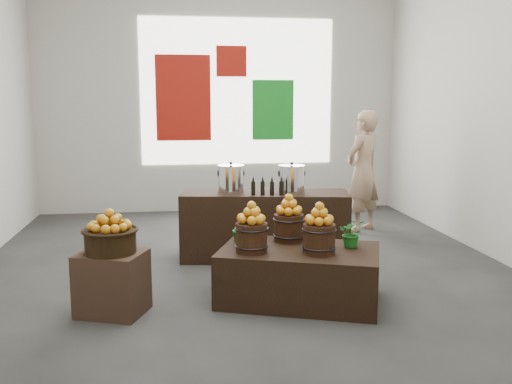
{
  "coord_description": "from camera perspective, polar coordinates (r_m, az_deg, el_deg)",
  "views": [
    {
      "loc": [
        -0.73,
        -6.12,
        1.89
      ],
      "look_at": [
        0.07,
        -0.4,
        0.94
      ],
      "focal_mm": 40.0,
      "sensor_mm": 36.0,
      "label": 1
    }
  ],
  "objects": [
    {
      "name": "shopper",
      "position": [
        8.26,
        10.64,
        2.05
      ],
      "size": [
        0.76,
        0.71,
        1.74
      ],
      "primitive_type": "imported",
      "rotation": [
        0.0,
        0.0,
        3.77
      ],
      "color": "tan",
      "rests_on": "ground"
    },
    {
      "name": "apples_in_bucket_front_right",
      "position": [
        5.15,
        6.37,
        -2.16
      ],
      "size": [
        0.22,
        0.22,
        0.2
      ],
      "primitive_type": null,
      "color": "#991904",
      "rests_on": "apple_bucket_front_right"
    },
    {
      "name": "wicker_basket",
      "position": [
        5.15,
        -14.36,
        -4.82
      ],
      "size": [
        0.45,
        0.45,
        0.2
      ],
      "primitive_type": "cylinder",
      "color": "black",
      "rests_on": "crate"
    },
    {
      "name": "crate",
      "position": [
        5.26,
        -14.19,
        -8.83
      ],
      "size": [
        0.68,
        0.62,
        0.56
      ],
      "primitive_type": "cube",
      "rotation": [
        0.0,
        0.0,
        -0.36
      ],
      "color": "#432B1F",
      "rests_on": "ground"
    },
    {
      "name": "deco_green_right",
      "position": [
        9.73,
        1.7,
        8.2
      ],
      "size": [
        0.7,
        0.04,
        1.0
      ],
      "primitive_type": "cube",
      "color": "#137F1F",
      "rests_on": "back_wall"
    },
    {
      "name": "herb_garnish_right",
      "position": [
        5.44,
        9.57,
        -4.07
      ],
      "size": [
        0.28,
        0.25,
        0.27
      ],
      "primitive_type": "imported",
      "rotation": [
        0.0,
        0.0,
        -0.15
      ],
      "color": "#135B17",
      "rests_on": "display_table"
    },
    {
      "name": "oil_cruets",
      "position": [
        6.49,
        0.9,
        0.65
      ],
      "size": [
        0.29,
        0.1,
        0.22
      ],
      "primitive_type": null,
      "rotation": [
        0.0,
        0.0,
        -0.16
      ],
      "color": "black",
      "rests_on": "counter"
    },
    {
      "name": "display_table",
      "position": [
        5.43,
        4.35,
        -8.26
      ],
      "size": [
        1.68,
        1.34,
        0.5
      ],
      "primitive_type": "cube",
      "rotation": [
        0.0,
        0.0,
        -0.35
      ],
      "color": "black",
      "rests_on": "ground"
    },
    {
      "name": "deco_red_left",
      "position": [
        9.59,
        -7.28,
        9.31
      ],
      "size": [
        0.9,
        0.04,
        1.4
      ],
      "primitive_type": "cube",
      "color": "maroon",
      "rests_on": "back_wall"
    },
    {
      "name": "apple_bucket_front_left",
      "position": [
        5.2,
        -0.44,
        -4.59
      ],
      "size": [
        0.29,
        0.29,
        0.27
      ],
      "primitive_type": "cylinder",
      "color": "black",
      "rests_on": "display_table"
    },
    {
      "name": "apple_bucket_front_right",
      "position": [
        5.2,
        6.32,
        -4.67
      ],
      "size": [
        0.29,
        0.29,
        0.27
      ],
      "primitive_type": "cylinder",
      "color": "black",
      "rests_on": "display_table"
    },
    {
      "name": "apples_in_bucket_rear",
      "position": [
        5.56,
        3.32,
        -1.26
      ],
      "size": [
        0.22,
        0.22,
        0.2
      ],
      "primitive_type": null,
      "color": "#991904",
      "rests_on": "apple_bucket_rear"
    },
    {
      "name": "apple_bucket_rear",
      "position": [
        5.61,
        3.3,
        -3.59
      ],
      "size": [
        0.29,
        0.29,
        0.27
      ],
      "primitive_type": "cylinder",
      "color": "black",
      "rests_on": "display_table"
    },
    {
      "name": "stock_pot_left",
      "position": [
        6.69,
        -2.52,
        1.26
      ],
      "size": [
        0.3,
        0.3,
        0.3
      ],
      "primitive_type": "cylinder",
      "color": "silver",
      "rests_on": "counter"
    },
    {
      "name": "back_opening",
      "position": [
        9.66,
        -1.87,
        9.97
      ],
      "size": [
        3.2,
        0.02,
        2.4
      ],
      "primitive_type": "cube",
      "color": "white",
      "rests_on": "back_wall"
    },
    {
      "name": "back_wall",
      "position": [
        9.65,
        -3.68,
        9.96
      ],
      "size": [
        6.0,
        0.04,
        4.0
      ],
      "primitive_type": "cube",
      "color": "#B4B2A6",
      "rests_on": "ground"
    },
    {
      "name": "herb_garnish_left",
      "position": [
        5.55,
        -1.58,
        -3.63
      ],
      "size": [
        0.19,
        0.17,
        0.28
      ],
      "primitive_type": "imported",
      "rotation": [
        0.0,
        0.0,
        0.35
      ],
      "color": "#135B17",
      "rests_on": "display_table"
    },
    {
      "name": "apples_in_basket",
      "position": [
        5.11,
        -14.45,
        -2.7
      ],
      "size": [
        0.35,
        0.35,
        0.19
      ],
      "primitive_type": null,
      "color": "#991904",
      "rests_on": "wicker_basket"
    },
    {
      "name": "deco_red_upper",
      "position": [
        9.66,
        -2.48,
        12.93
      ],
      "size": [
        0.5,
        0.04,
        0.5
      ],
      "primitive_type": "cube",
      "color": "maroon",
      "rests_on": "back_wall"
    },
    {
      "name": "stock_pot_center",
      "position": [
        6.68,
        3.58,
        1.24
      ],
      "size": [
        0.3,
        0.3,
        0.3
      ],
      "primitive_type": "cylinder",
      "color": "silver",
      "rests_on": "counter"
    },
    {
      "name": "ground",
      "position": [
        6.45,
        -1.13,
        -7.72
      ],
      "size": [
        7.0,
        7.0,
        0.0
      ],
      "primitive_type": "plane",
      "color": "#383836",
      "rests_on": "ground"
    },
    {
      "name": "counter",
      "position": [
        6.78,
        0.9,
        -3.37
      ],
      "size": [
        2.03,
        0.93,
        0.8
      ],
      "primitive_type": "cube",
      "rotation": [
        0.0,
        0.0,
        -0.16
      ],
      "color": "black",
      "rests_on": "ground"
    },
    {
      "name": "apples_in_bucket_front_left",
      "position": [
        5.15,
        -0.44,
        -2.08
      ],
      "size": [
        0.22,
        0.22,
        0.2
      ],
      "primitive_type": null,
      "color": "#991904",
      "rests_on": "apple_bucket_front_left"
    }
  ]
}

